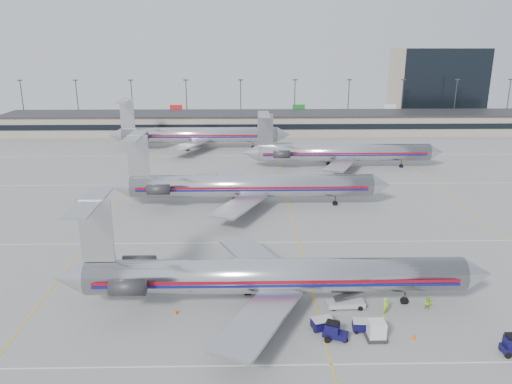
{
  "coord_description": "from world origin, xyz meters",
  "views": [
    {
      "loc": [
        -7.43,
        -55.57,
        27.41
      ],
      "look_at": [
        -5.84,
        19.85,
        4.5
      ],
      "focal_mm": 35.0,
      "sensor_mm": 36.0,
      "label": 1
    }
  ],
  "objects_px": {
    "jet_foreground": "(267,275)",
    "tug_center": "(334,332)",
    "uld_container": "(376,331)",
    "belt_loader": "(347,302)",
    "jet_second_row": "(246,186)"
  },
  "relations": [
    {
      "from": "jet_foreground",
      "to": "uld_container",
      "type": "height_order",
      "value": "jet_foreground"
    },
    {
      "from": "tug_center",
      "to": "uld_container",
      "type": "bearing_deg",
      "value": 21.0
    },
    {
      "from": "jet_second_row",
      "to": "tug_center",
      "type": "xyz_separation_m",
      "value": [
        8.29,
        -40.56,
        -2.8
      ]
    },
    {
      "from": "uld_container",
      "to": "belt_loader",
      "type": "relative_size",
      "value": 0.43
    },
    {
      "from": "tug_center",
      "to": "belt_loader",
      "type": "bearing_deg",
      "value": 90.74
    },
    {
      "from": "tug_center",
      "to": "uld_container",
      "type": "xyz_separation_m",
      "value": [
        4.03,
        -0.14,
        0.14
      ]
    },
    {
      "from": "jet_foreground",
      "to": "tug_center",
      "type": "relative_size",
      "value": 17.99
    },
    {
      "from": "jet_foreground",
      "to": "tug_center",
      "type": "xyz_separation_m",
      "value": [
        6.17,
        -6.6,
        -2.69
      ]
    },
    {
      "from": "uld_container",
      "to": "jet_foreground",
      "type": "bearing_deg",
      "value": 145.65
    },
    {
      "from": "jet_second_row",
      "to": "uld_container",
      "type": "relative_size",
      "value": 24.15
    },
    {
      "from": "uld_container",
      "to": "belt_loader",
      "type": "xyz_separation_m",
      "value": [
        -1.63,
        6.02,
        -0.35
      ]
    },
    {
      "from": "jet_foreground",
      "to": "tug_center",
      "type": "distance_m",
      "value": 9.43
    },
    {
      "from": "uld_container",
      "to": "belt_loader",
      "type": "bearing_deg",
      "value": 104.21
    },
    {
      "from": "jet_second_row",
      "to": "uld_container",
      "type": "height_order",
      "value": "jet_second_row"
    },
    {
      "from": "jet_foreground",
      "to": "tug_center",
      "type": "height_order",
      "value": "jet_foreground"
    }
  ]
}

